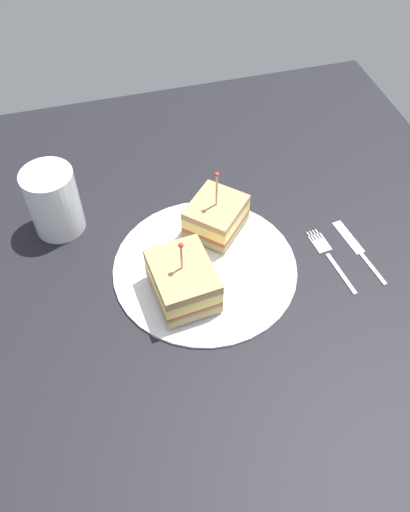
{
  "coord_description": "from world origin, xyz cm",
  "views": [
    {
      "loc": [
        12.38,
        45.25,
        60.45
      ],
      "look_at": [
        0.0,
        0.0,
        2.89
      ],
      "focal_mm": 36.58,
      "sensor_mm": 36.0,
      "label": 1
    }
  ],
  "objects_px": {
    "sandwich_half_front": "(183,281)",
    "drink_glass": "(55,204)",
    "sandwich_half_back": "(216,216)",
    "plate": "(205,267)",
    "knife": "(357,249)",
    "fork": "(327,253)"
  },
  "relations": [
    {
      "from": "plate",
      "to": "knife",
      "type": "bearing_deg",
      "value": 173.71
    },
    {
      "from": "knife",
      "to": "drink_glass",
      "type": "bearing_deg",
      "value": -21.37
    },
    {
      "from": "sandwich_half_front",
      "to": "plate",
      "type": "bearing_deg",
      "value": -136.37
    },
    {
      "from": "plate",
      "to": "sandwich_half_front",
      "type": "distance_m",
      "value": 0.07
    },
    {
      "from": "sandwich_half_front",
      "to": "sandwich_half_back",
      "type": "bearing_deg",
      "value": -125.95
    },
    {
      "from": "knife",
      "to": "plate",
      "type": "bearing_deg",
      "value": -6.29
    },
    {
      "from": "drink_glass",
      "to": "sandwich_half_front",
      "type": "bearing_deg",
      "value": 130.16
    },
    {
      "from": "sandwich_half_front",
      "to": "fork",
      "type": "distance_m",
      "value": 0.23
    },
    {
      "from": "plate",
      "to": "drink_glass",
      "type": "distance_m",
      "value": 0.25
    },
    {
      "from": "drink_glass",
      "to": "knife",
      "type": "bearing_deg",
      "value": 158.63
    },
    {
      "from": "sandwich_half_front",
      "to": "knife",
      "type": "xyz_separation_m",
      "value": [
        -0.27,
        -0.01,
        -0.04
      ]
    },
    {
      "from": "plate",
      "to": "sandwich_half_back",
      "type": "xyz_separation_m",
      "value": [
        -0.04,
        -0.07,
        0.03
      ]
    },
    {
      "from": "plate",
      "to": "knife",
      "type": "distance_m",
      "value": 0.23
    },
    {
      "from": "drink_glass",
      "to": "fork",
      "type": "xyz_separation_m",
      "value": [
        -0.38,
        0.16,
        -0.05
      ]
    },
    {
      "from": "plate",
      "to": "drink_glass",
      "type": "height_order",
      "value": "drink_glass"
    },
    {
      "from": "drink_glass",
      "to": "fork",
      "type": "distance_m",
      "value": 0.42
    },
    {
      "from": "sandwich_half_front",
      "to": "knife",
      "type": "height_order",
      "value": "sandwich_half_front"
    },
    {
      "from": "sandwich_half_front",
      "to": "drink_glass",
      "type": "distance_m",
      "value": 0.24
    },
    {
      "from": "sandwich_half_front",
      "to": "drink_glass",
      "type": "bearing_deg",
      "value": -49.84
    },
    {
      "from": "sandwich_half_back",
      "to": "plate",
      "type": "bearing_deg",
      "value": 62.04
    },
    {
      "from": "fork",
      "to": "plate",
      "type": "bearing_deg",
      "value": -6.69
    },
    {
      "from": "sandwich_half_back",
      "to": "knife",
      "type": "height_order",
      "value": "sandwich_half_back"
    }
  ]
}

